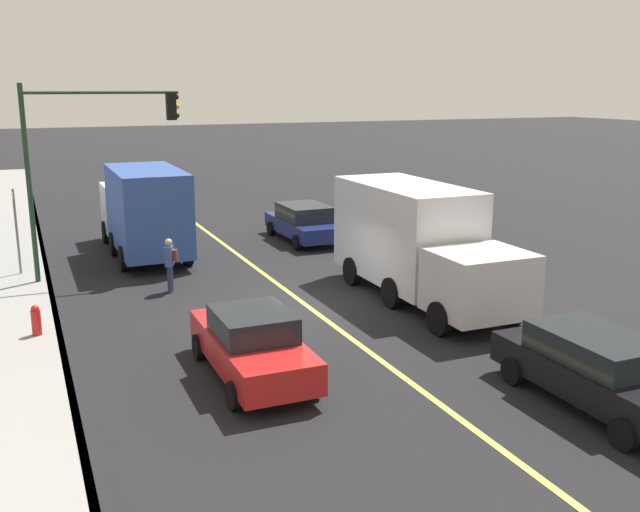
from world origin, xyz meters
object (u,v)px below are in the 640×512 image
(fire_hydrant, at_px, (36,323))
(traffic_light_mast, at_px, (86,147))
(truck_white, at_px, (418,241))
(street_sign_post, at_px, (16,226))
(car_black, at_px, (598,369))
(car_red, at_px, (252,344))
(truck_blue, at_px, (144,210))
(car_navy, at_px, (304,222))
(pedestrian_with_backpack, at_px, (170,261))

(fire_hydrant, bearing_deg, traffic_light_mast, -20.04)
(traffic_light_mast, bearing_deg, truck_white, -123.76)
(traffic_light_mast, height_order, street_sign_post, traffic_light_mast)
(car_black, bearing_deg, traffic_light_mast, 30.81)
(car_red, distance_m, truck_blue, 12.79)
(car_navy, distance_m, pedestrian_with_backpack, 8.66)
(car_navy, xyz_separation_m, car_red, (-12.91, 6.39, -0.01))
(car_black, relative_size, car_red, 1.05)
(truck_blue, bearing_deg, car_black, -160.06)
(truck_white, xyz_separation_m, fire_hydrant, (0.46, 10.81, -1.30))
(truck_blue, height_order, traffic_light_mast, traffic_light_mast)
(car_red, xyz_separation_m, truck_white, (3.89, -6.48, 0.99))
(traffic_light_mast, xyz_separation_m, fire_hydrant, (-5.44, 1.98, -3.94))
(truck_white, distance_m, fire_hydrant, 10.90)
(car_red, height_order, traffic_light_mast, traffic_light_mast)
(car_black, xyz_separation_m, street_sign_post, (15.22, 10.59, 0.99))
(street_sign_post, height_order, fire_hydrant, street_sign_post)
(street_sign_post, relative_size, fire_hydrant, 3.22)
(car_red, bearing_deg, fire_hydrant, 44.88)
(truck_white, height_order, fire_hydrant, truck_white)
(car_navy, bearing_deg, truck_blue, 91.41)
(car_black, xyz_separation_m, fire_hydrant, (8.47, 10.28, -0.32))
(traffic_light_mast, xyz_separation_m, street_sign_post, (1.31, 2.29, -2.63))
(car_navy, relative_size, traffic_light_mast, 0.73)
(pedestrian_with_backpack, xyz_separation_m, traffic_light_mast, (2.38, 2.05, 3.41))
(truck_white, xyz_separation_m, traffic_light_mast, (5.90, 8.82, 2.64))
(street_sign_post, distance_m, fire_hydrant, 6.88)
(truck_white, distance_m, pedestrian_with_backpack, 7.67)
(car_navy, xyz_separation_m, truck_blue, (-0.16, 6.56, 0.99))
(truck_blue, relative_size, street_sign_post, 2.43)
(fire_hydrant, bearing_deg, car_navy, -51.40)
(car_black, xyz_separation_m, truck_blue, (16.87, 6.12, 0.99))
(car_black, height_order, fire_hydrant, car_black)
(truck_white, distance_m, street_sign_post, 13.24)
(truck_white, bearing_deg, street_sign_post, 57.05)
(truck_blue, distance_m, pedestrian_with_backpack, 5.39)
(car_navy, height_order, traffic_light_mast, traffic_light_mast)
(traffic_light_mast, bearing_deg, pedestrian_with_backpack, -139.26)
(car_navy, distance_m, car_black, 17.03)
(pedestrian_with_backpack, bearing_deg, fire_hydrant, 127.24)
(car_black, xyz_separation_m, truck_white, (8.01, -0.53, 0.98))
(car_red, xyz_separation_m, pedestrian_with_backpack, (7.42, 0.30, 0.23))
(street_sign_post, xyz_separation_m, fire_hydrant, (-6.75, -0.30, -1.31))
(car_navy, relative_size, pedestrian_with_backpack, 2.75)
(car_red, bearing_deg, truck_white, -58.98)
(car_black, distance_m, pedestrian_with_backpack, 13.12)
(car_navy, distance_m, fire_hydrant, 13.72)
(car_navy, distance_m, car_red, 14.40)
(truck_white, height_order, street_sign_post, truck_white)
(car_black, distance_m, car_red, 7.24)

